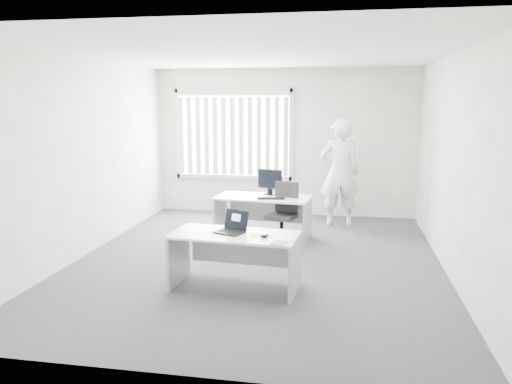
% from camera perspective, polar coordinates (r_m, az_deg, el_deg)
% --- Properties ---
extents(ground, '(6.00, 6.00, 0.00)m').
position_cam_1_polar(ground, '(7.02, 0.15, -7.89)').
color(ground, '#404046').
rests_on(ground, ground).
extents(wall_back, '(5.00, 0.02, 2.80)m').
position_cam_1_polar(wall_back, '(9.66, 3.26, 5.65)').
color(wall_back, white).
rests_on(wall_back, ground).
extents(wall_front, '(5.00, 0.02, 2.80)m').
position_cam_1_polar(wall_front, '(3.83, -7.67, -1.86)').
color(wall_front, white).
rests_on(wall_front, ground).
extents(wall_left, '(0.02, 6.00, 2.80)m').
position_cam_1_polar(wall_left, '(7.55, -18.92, 3.75)').
color(wall_left, white).
rests_on(wall_left, ground).
extents(wall_right, '(0.02, 6.00, 2.80)m').
position_cam_1_polar(wall_right, '(6.74, 21.60, 2.83)').
color(wall_right, white).
rests_on(wall_right, ground).
extents(ceiling, '(5.00, 6.00, 0.02)m').
position_cam_1_polar(ceiling, '(6.68, 0.16, 15.53)').
color(ceiling, silver).
rests_on(ceiling, wall_back).
extents(window, '(2.32, 0.06, 1.76)m').
position_cam_1_polar(window, '(9.78, -2.62, 6.59)').
color(window, '#BBBBB6').
rests_on(window, wall_back).
extents(blinds, '(2.20, 0.10, 1.50)m').
position_cam_1_polar(blinds, '(9.72, -2.70, 6.39)').
color(blinds, silver).
rests_on(blinds, wall_back).
extents(desk_near, '(1.53, 0.81, 0.67)m').
position_cam_1_polar(desk_near, '(5.90, -2.44, -6.54)').
color(desk_near, white).
rests_on(desk_near, ground).
extents(desk_far, '(1.56, 0.84, 0.68)m').
position_cam_1_polar(desk_far, '(8.04, 0.80, -1.86)').
color(desk_far, white).
rests_on(desk_far, ground).
extents(office_chair, '(0.67, 0.67, 0.93)m').
position_cam_1_polar(office_chair, '(7.92, 3.08, -3.57)').
color(office_chair, black).
rests_on(office_chair, ground).
extents(person, '(0.75, 0.55, 1.90)m').
position_cam_1_polar(person, '(8.87, 9.51, 2.14)').
color(person, silver).
rests_on(person, ground).
extents(laptop, '(0.41, 0.39, 0.25)m').
position_cam_1_polar(laptop, '(5.84, -3.07, -3.52)').
color(laptop, black).
rests_on(laptop, desk_near).
extents(paper_sheet, '(0.26, 0.19, 0.00)m').
position_cam_1_polar(paper_sheet, '(5.74, 0.60, -5.06)').
color(paper_sheet, white).
rests_on(paper_sheet, desk_near).
extents(mouse, '(0.07, 0.11, 0.05)m').
position_cam_1_polar(mouse, '(5.70, 0.98, -4.92)').
color(mouse, silver).
rests_on(mouse, paper_sheet).
extents(booklet, '(0.19, 0.22, 0.01)m').
position_cam_1_polar(booklet, '(5.46, 2.65, -5.85)').
color(booklet, white).
rests_on(booklet, desk_near).
extents(keyboard, '(0.45, 0.20, 0.02)m').
position_cam_1_polar(keyboard, '(7.82, 1.71, -0.73)').
color(keyboard, black).
rests_on(keyboard, desk_far).
extents(monitor, '(0.44, 0.23, 0.42)m').
position_cam_1_polar(monitor, '(8.14, 1.61, 1.15)').
color(monitor, black).
rests_on(monitor, desk_far).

